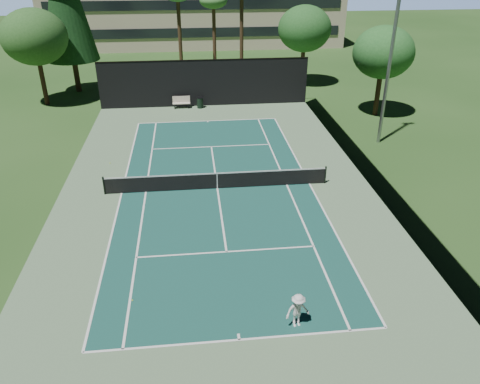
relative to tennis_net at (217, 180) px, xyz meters
The scene contains 19 objects.
ground 0.56m from the tennis_net, ahead, with size 160.00×160.00×0.00m, color #264A1B.
apron_slab 0.55m from the tennis_net, ahead, with size 18.00×32.00×0.01m, color #60815A.
court_surface 0.55m from the tennis_net, ahead, with size 10.97×23.77×0.01m, color #174C43.
court_lines 0.54m from the tennis_net, ahead, with size 11.07×23.87×0.01m.
tennis_net is the anchor object (origin of this frame).
fence 1.45m from the tennis_net, 90.00° to the left, with size 18.04×32.05×4.03m.
player 11.59m from the tennis_net, 78.99° to the right, with size 0.92×0.53×1.43m, color white.
tennis_ball_a 10.18m from the tennis_net, 113.29° to the right, with size 0.06×0.06×0.06m, color #CDED35.
tennis_ball_b 3.16m from the tennis_net, 146.75° to the left, with size 0.06×0.06×0.06m, color #D4F537.
tennis_ball_c 1.49m from the tennis_net, 72.29° to the left, with size 0.07×0.07×0.07m, color #CCDB31.
tennis_ball_d 7.97m from the tennis_net, 147.40° to the left, with size 0.08×0.08×0.08m, color #CEE935.
park_bench 15.72m from the tennis_net, 97.60° to the left, with size 1.50×0.45×1.02m.
trash_bin 15.40m from the tennis_net, 91.77° to the left, with size 0.56×0.56×0.95m.
palm_b 26.92m from the tennis_net, 86.70° to the left, with size 2.80×2.80×8.42m.
decid_tree_a 24.65m from the tennis_net, 65.56° to the left, with size 5.12×5.12×7.62m.
decid_tree_b 18.99m from the tennis_net, 40.60° to the left, with size 4.80×4.80×7.14m.
decid_tree_c 23.39m from the tennis_net, 127.87° to the left, with size 5.44×5.44×8.09m.
campus_building 46.12m from the tennis_net, 90.00° to the left, with size 40.50×12.50×8.30m.
light_pole 14.66m from the tennis_net, 26.57° to the left, with size 0.90×0.25×12.22m.
Camera 1 is at (-1.32, -24.16, 12.57)m, focal length 35.00 mm.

